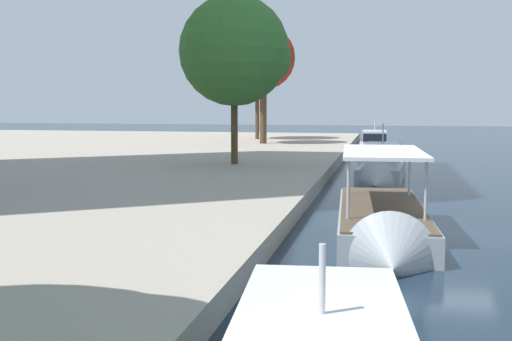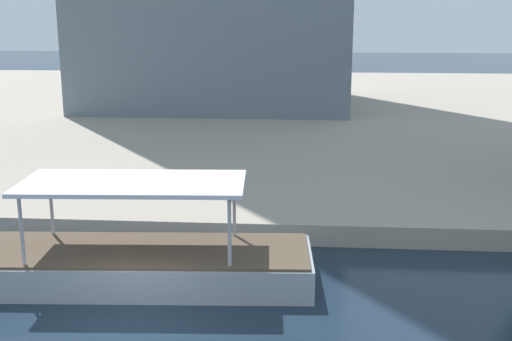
% 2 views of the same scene
% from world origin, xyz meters
% --- Properties ---
extents(ground_plane, '(220.00, 220.00, 0.00)m').
position_xyz_m(ground_plane, '(0.00, 0.00, 0.00)').
color(ground_plane, '#192838').
extents(dock_promenade, '(120.00, 55.00, 0.75)m').
position_xyz_m(dock_promenade, '(0.00, 33.63, 0.38)').
color(dock_promenade, '#A39989').
rests_on(dock_promenade, ground_plane).
extents(tour_boat_2, '(11.45, 3.62, 4.11)m').
position_xyz_m(tour_boat_2, '(-1.52, 2.76, 0.43)').
color(tour_boat_2, '#9EA3A8').
rests_on(tour_boat_2, ground_plane).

